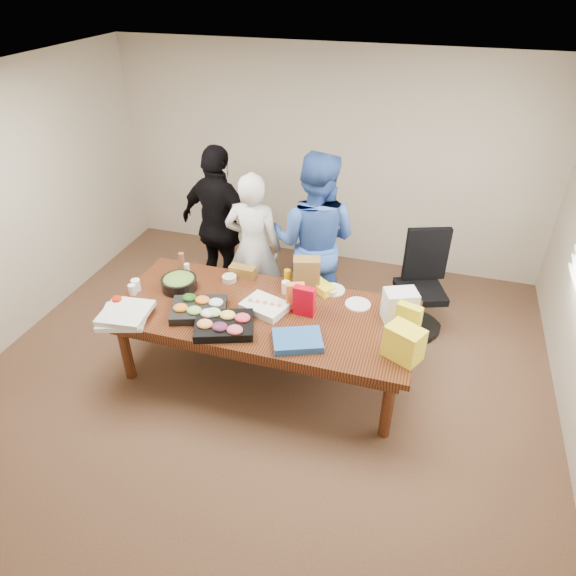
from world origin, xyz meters
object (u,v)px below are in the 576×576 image
(sheet_cake, at_px, (265,306))
(salad_bowl, at_px, (179,283))
(person_center, at_px, (254,248))
(office_chair, at_px, (421,288))
(conference_table, at_px, (264,342))
(person_right, at_px, (314,242))

(sheet_cake, xyz_separation_m, salad_bowl, (-0.92, 0.09, 0.02))
(person_center, bearing_deg, sheet_cake, 111.78)
(person_center, bearing_deg, salad_bowl, 55.75)
(office_chair, xyz_separation_m, sheet_cake, (-1.35, -1.12, 0.24))
(office_chair, distance_m, salad_bowl, 2.51)
(office_chair, bearing_deg, conference_table, -160.15)
(person_center, bearing_deg, person_right, -175.74)
(sheet_cake, bearing_deg, person_center, 133.69)
(person_center, relative_size, salad_bowl, 4.84)
(conference_table, xyz_separation_m, person_right, (0.21, 1.04, 0.60))
(sheet_cake, height_order, salad_bowl, salad_bowl)
(conference_table, relative_size, office_chair, 2.55)
(conference_table, height_order, salad_bowl, salad_bowl)
(conference_table, height_order, office_chair, office_chair)
(office_chair, bearing_deg, person_right, 165.12)
(sheet_cake, distance_m, salad_bowl, 0.93)
(office_chair, xyz_separation_m, salad_bowl, (-2.28, -1.02, 0.26))
(sheet_cake, bearing_deg, conference_table, -92.21)
(person_center, xyz_separation_m, person_right, (0.65, 0.10, 0.13))
(salad_bowl, bearing_deg, person_center, 59.92)
(conference_table, distance_m, office_chair, 1.79)
(office_chair, distance_m, person_right, 1.23)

